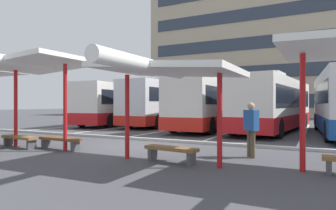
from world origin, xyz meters
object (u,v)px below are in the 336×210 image
object	(u,v)px
waiting_shelter_1	(33,65)
waiting_shelter_2	(165,71)
coach_bus_1	(170,103)
waiting_passenger_2	(251,126)
coach_bus_3	(274,105)
bench_2	(60,140)
bench_3	(171,151)
coach_bus_0	(126,104)
bench_1	(19,139)
coach_bus_2	(215,104)

from	to	relation	value
waiting_shelter_1	waiting_shelter_2	world-z (taller)	waiting_shelter_1
coach_bus_1	waiting_passenger_2	size ratio (longest dim) A/B	6.30
waiting_shelter_1	waiting_passenger_2	xyz separation A→B (m)	(7.57, 2.01, -2.12)
coach_bus_3	bench_2	distance (m)	13.24
waiting_shelter_1	bench_2	distance (m)	2.97
bench_3	coach_bus_0	bearing A→B (deg)	129.48
waiting_shelter_2	bench_1	bearing A→B (deg)	177.66
coach_bus_1	waiting_shelter_1	size ratio (longest dim) A/B	2.30
coach_bus_1	waiting_passenger_2	bearing A→B (deg)	-53.06
waiting_passenger_2	coach_bus_1	bearing A→B (deg)	126.94
coach_bus_2	waiting_shelter_2	bearing A→B (deg)	-78.16
coach_bus_0	coach_bus_2	bearing A→B (deg)	-7.73
bench_1	waiting_passenger_2	xyz separation A→B (m)	(8.47, 1.90, 0.67)
bench_2	waiting_shelter_1	bearing A→B (deg)	-152.92
bench_2	bench_3	bearing A→B (deg)	-3.20
coach_bus_1	bench_3	size ratio (longest dim) A/B	6.48
waiting_shelter_1	coach_bus_1	bearing A→B (deg)	95.05
bench_3	waiting_passenger_2	size ratio (longest dim) A/B	0.97
coach_bus_3	waiting_passenger_2	distance (m)	10.19
waiting_shelter_1	waiting_passenger_2	size ratio (longest dim) A/B	2.74
coach_bus_2	bench_1	distance (m)	13.08
coach_bus_1	waiting_shelter_1	world-z (taller)	coach_bus_1
coach_bus_1	bench_1	distance (m)	13.65
bench_1	waiting_shelter_2	bearing A→B (deg)	-2.34
coach_bus_0	bench_1	size ratio (longest dim) A/B	6.47
coach_bus_3	bench_1	distance (m)	14.45
bench_1	bench_3	world-z (taller)	same
coach_bus_1	bench_3	distance (m)	15.19
bench_2	bench_3	distance (m)	4.76
coach_bus_3	coach_bus_2	bearing A→B (deg)	174.82
coach_bus_3	bench_1	size ratio (longest dim) A/B	6.12
coach_bus_3	coach_bus_1	bearing A→B (deg)	169.50
waiting_shelter_1	bench_3	world-z (taller)	waiting_shelter_1
coach_bus_0	waiting_shelter_1	xyz separation A→B (m)	(5.45, -13.67, 1.46)
coach_bus_0	bench_3	xyz separation A→B (m)	(11.10, -13.47, -1.34)
coach_bus_1	coach_bus_2	distance (m)	4.35
coach_bus_0	bench_2	size ratio (longest dim) A/B	6.49
coach_bus_2	waiting_passenger_2	bearing A→B (deg)	-66.47
waiting_shelter_2	bench_3	world-z (taller)	waiting_shelter_2
bench_2	bench_3	size ratio (longest dim) A/B	1.14
coach_bus_1	bench_2	distance (m)	13.46
waiting_shelter_1	bench_2	size ratio (longest dim) A/B	2.47
waiting_shelter_1	bench_2	world-z (taller)	waiting_shelter_1
coach_bus_2	bench_2	bearing A→B (deg)	-99.82
coach_bus_2	bench_1	world-z (taller)	coach_bus_2
waiting_passenger_2	coach_bus_0	bearing A→B (deg)	138.15
coach_bus_3	waiting_shelter_1	size ratio (longest dim) A/B	2.49
coach_bus_1	waiting_passenger_2	world-z (taller)	coach_bus_1
bench_2	coach_bus_0	bearing A→B (deg)	115.68
bench_3	coach_bus_1	bearing A→B (deg)	116.95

